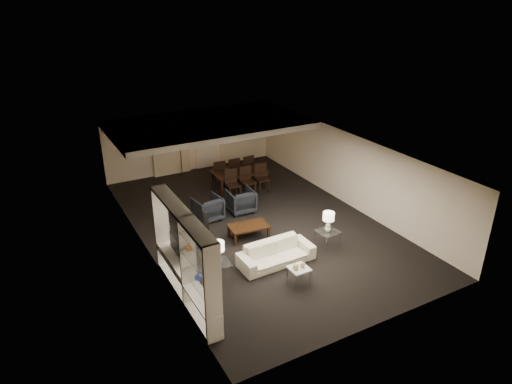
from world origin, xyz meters
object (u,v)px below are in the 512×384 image
object	(u,v)px
marble_table	(299,276)
chair_fr	(246,167)
coffee_table	(249,232)
chair_fm	(232,170)
table_lamp_left	(218,253)
pendant_light	(217,136)
floor_lamp	(181,154)
vase_blue	(198,276)
armchair_right	(241,201)
side_table_left	(219,272)
floor_speaker	(206,230)
chair_nl	(233,185)
sofa	(276,253)
television	(174,245)
table_lamp_right	(328,222)
vase_amber	(189,247)
chair_nr	(263,178)
chair_nm	(248,181)
dining_table	(240,180)
side_table_right	(327,240)
chair_fl	(218,173)
armchair_left	(207,208)

from	to	relation	value
marble_table	chair_fr	xyz separation A→B (m)	(2.05, 6.80, 0.28)
coffee_table	chair_fm	xyz separation A→B (m)	(1.45, 4.10, 0.31)
coffee_table	table_lamp_left	bearing A→B (deg)	-136.74
coffee_table	chair_fr	xyz separation A→B (m)	(2.05, 4.10, 0.31)
pendant_light	floor_lamp	bearing A→B (deg)	117.13
vase_blue	chair_fm	bearing A→B (deg)	58.93
armchair_right	side_table_left	world-z (taller)	armchair_right
floor_speaker	chair_nl	distance (m)	3.55
sofa	marble_table	size ratio (longest dim) A/B	4.37
floor_lamp	sofa	bearing A→B (deg)	-90.43
coffee_table	table_lamp_left	world-z (taller)	table_lamp_left
television	table_lamp_right	bearing A→B (deg)	-96.49
vase_amber	chair_nr	size ratio (longest dim) A/B	0.18
table_lamp_right	chair_fm	size ratio (longest dim) A/B	0.57
coffee_table	table_lamp_right	bearing A→B (deg)	-43.26
sofa	chair_fr	xyz separation A→B (m)	(2.05, 5.70, 0.21)
chair_fm	chair_nm	bearing A→B (deg)	91.92
marble_table	chair_nm	distance (m)	5.69
sofa	table_lamp_left	bearing A→B (deg)	178.94
pendant_light	table_lamp_right	size ratio (longest dim) A/B	0.87
chair_nm	dining_table	bearing A→B (deg)	88.91
side_table_right	table_lamp_right	bearing A→B (deg)	0.00
coffee_table	chair_fl	distance (m)	4.20
side_table_right	chair_nm	size ratio (longest dim) A/B	0.55
sofa	chair_nm	distance (m)	4.64
dining_table	chair_nl	size ratio (longest dim) A/B	1.92
side_table_right	chair_nl	xyz separation A→B (m)	(-0.85, 4.40, 0.25)
vase_blue	floor_speaker	bearing A→B (deg)	64.32
coffee_table	vase_blue	bearing A→B (deg)	-134.08
marble_table	chair_fl	distance (m)	6.86
sofa	side_table_left	xyz separation A→B (m)	(-1.70, 0.00, -0.04)
coffee_table	table_lamp_left	size ratio (longest dim) A/B	1.94
armchair_right	chair_fm	xyz separation A→B (m)	(0.85, 2.40, 0.13)
chair_nl	chair_fr	xyz separation A→B (m)	(1.20, 1.30, 0.00)
chair_nm	table_lamp_right	bearing A→B (deg)	-87.90
chair_fm	chair_fr	xyz separation A→B (m)	(0.60, 0.00, 0.00)
dining_table	chair_fl	bearing A→B (deg)	134.68
pendant_light	side_table_right	distance (m)	6.07
chair_nl	side_table_right	bearing A→B (deg)	-75.13
table_lamp_left	vase_amber	world-z (taller)	vase_amber
table_lamp_left	chair_nl	size ratio (longest dim) A/B	0.57
table_lamp_right	chair_fr	distance (m)	5.72
pendant_light	side_table_left	bearing A→B (deg)	-114.42
pendant_light	dining_table	distance (m)	1.81
table_lamp_right	chair_fm	distance (m)	5.71
chair_nm	chair_fl	distance (m)	1.43
side_table_left	television	xyz separation A→B (m)	(-0.95, 0.50, 0.80)
pendant_light	side_table_right	bearing A→B (deg)	-82.40
marble_table	chair_fr	bearing A→B (deg)	73.18
armchair_left	vase_amber	world-z (taller)	vase_amber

